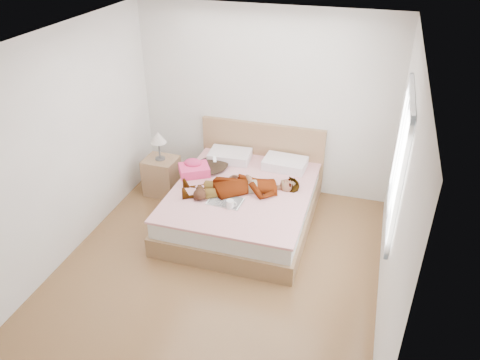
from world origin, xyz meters
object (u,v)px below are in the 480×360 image
(coffee_mug, at_px, (230,204))
(nightstand, at_px, (162,173))
(magazine, at_px, (225,201))
(plush_toy, at_px, (200,193))
(towel, at_px, (194,168))
(bed, at_px, (244,201))
(woman, at_px, (242,183))
(phone, at_px, (215,159))

(coffee_mug, relative_size, nightstand, 0.14)
(magazine, height_order, coffee_mug, coffee_mug)
(plush_toy, bearing_deg, magazine, 2.81)
(towel, relative_size, nightstand, 0.51)
(bed, bearing_deg, nightstand, 167.75)
(nightstand, bearing_deg, plush_toy, -39.80)
(towel, distance_m, magazine, 0.83)
(towel, distance_m, nightstand, 0.67)
(towel, distance_m, coffee_mug, 0.97)
(towel, distance_m, plush_toy, 0.63)
(woman, bearing_deg, magazine, -41.86)
(phone, distance_m, magazine, 0.82)
(towel, relative_size, magazine, 1.13)
(towel, height_order, nightstand, nightstand)
(coffee_mug, xyz_separation_m, nightstand, (-1.31, 0.83, -0.24))
(plush_toy, xyz_separation_m, nightstand, (-0.88, 0.74, -0.26))
(plush_toy, bearing_deg, coffee_mug, -12.06)
(towel, bearing_deg, bed, -8.14)
(coffee_mug, bearing_deg, phone, 120.63)
(phone, bearing_deg, bed, -50.45)
(towel, height_order, magazine, towel)
(towel, xyz_separation_m, nightstand, (-0.59, 0.18, -0.27))
(woman, distance_m, magazine, 0.35)
(towel, height_order, plush_toy, towel)
(towel, bearing_deg, phone, 35.50)
(phone, height_order, nightstand, nightstand)
(woman, relative_size, nightstand, 1.56)
(woman, xyz_separation_m, magazine, (-0.12, -0.31, -0.10))
(woman, height_order, coffee_mug, woman)
(magazine, relative_size, coffee_mug, 3.19)
(coffee_mug, bearing_deg, magazine, 133.22)
(bed, bearing_deg, coffee_mug, -91.48)
(magazine, xyz_separation_m, plush_toy, (-0.33, -0.02, 0.06))
(phone, xyz_separation_m, plush_toy, (0.06, -0.73, -0.10))
(woman, bearing_deg, nightstand, -128.52)
(woman, xyz_separation_m, bed, (-0.00, 0.12, -0.34))
(magazine, distance_m, nightstand, 1.42)
(towel, relative_size, plush_toy, 1.86)
(plush_toy, bearing_deg, nightstand, 140.20)
(plush_toy, bearing_deg, towel, 118.25)
(bed, relative_size, plush_toy, 7.85)
(towel, bearing_deg, nightstand, 162.74)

